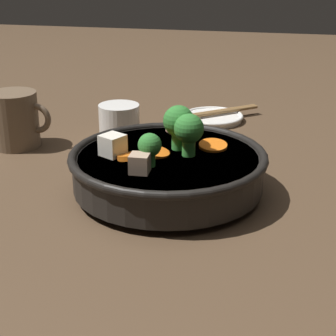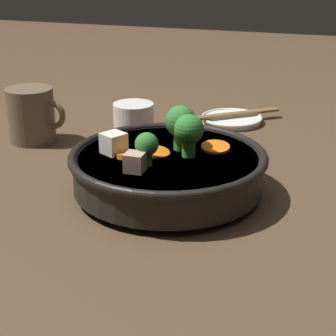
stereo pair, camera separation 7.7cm
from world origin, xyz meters
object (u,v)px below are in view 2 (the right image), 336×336
(dark_mug, at_px, (32,115))
(stirfry_bowl, at_px, (168,166))
(side_saucer, at_px, (232,119))
(chopsticks_pair, at_px, (232,114))
(tea_cup, at_px, (134,121))

(dark_mug, bearing_deg, stirfry_bowl, -24.78)
(side_saucer, bearing_deg, stirfry_bowl, -92.72)
(chopsticks_pair, bearing_deg, tea_cup, -134.72)
(tea_cup, height_order, dark_mug, dark_mug)
(stirfry_bowl, relative_size, side_saucer, 2.30)
(side_saucer, distance_m, chopsticks_pair, 0.01)
(stirfry_bowl, height_order, side_saucer, stirfry_bowl)
(dark_mug, bearing_deg, side_saucer, 34.58)
(side_saucer, bearing_deg, dark_mug, -145.42)
(stirfry_bowl, distance_m, tea_cup, 0.24)
(chopsticks_pair, bearing_deg, dark_mug, -145.42)
(stirfry_bowl, distance_m, chopsticks_pair, 0.35)
(tea_cup, bearing_deg, dark_mug, -158.07)
(dark_mug, xyz_separation_m, chopsticks_pair, (0.31, 0.21, -0.03))
(side_saucer, relative_size, dark_mug, 1.12)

